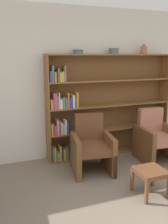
{
  "coord_description": "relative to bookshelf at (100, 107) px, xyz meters",
  "views": [
    {
      "loc": [
        -1.89,
        -1.88,
        1.9
      ],
      "look_at": [
        -0.43,
        2.0,
        0.95
      ],
      "focal_mm": 40.0,
      "sensor_mm": 36.0,
      "label": 1
    }
  ],
  "objects": [
    {
      "name": "footstool",
      "position": [
        0.05,
        -1.61,
        -0.62
      ],
      "size": [
        0.39,
        0.39,
        0.37
      ],
      "color": "brown",
      "rests_on": "ground"
    },
    {
      "name": "bookshelf",
      "position": [
        0.0,
        0.0,
        0.0
      ],
      "size": [
        2.48,
        0.3,
        1.92
      ],
      "color": "brown",
      "rests_on": "ground"
    },
    {
      "name": "wall_back",
      "position": [
        -0.02,
        0.16,
        0.45
      ],
      "size": [
        12.0,
        0.06,
        2.75
      ],
      "color": "silver",
      "rests_on": "ground"
    },
    {
      "name": "bowl_terracotta",
      "position": [
        0.25,
        -0.03,
        1.05
      ],
      "size": [
        0.2,
        0.2,
        0.1
      ],
      "color": "slate",
      "rests_on": "bookshelf"
    },
    {
      "name": "armchair_leather",
      "position": [
        -0.42,
        -0.62,
        -0.52
      ],
      "size": [
        0.74,
        0.77,
        0.93
      ],
      "rotation": [
        0.0,
        0.0,
        2.98
      ],
      "color": "brown",
      "rests_on": "ground"
    },
    {
      "name": "vase_tall",
      "position": [
        0.9,
        -0.03,
        1.07
      ],
      "size": [
        0.12,
        0.12,
        0.18
      ],
      "color": "#A36647",
      "rests_on": "bookshelf"
    },
    {
      "name": "armchair_cushioned",
      "position": [
        0.86,
        -0.62,
        -0.52
      ],
      "size": [
        0.68,
        0.72,
        0.93
      ],
      "rotation": [
        0.0,
        0.0,
        3.08
      ],
      "color": "brown",
      "rests_on": "ground"
    },
    {
      "name": "bowl_sage",
      "position": [
        -0.45,
        -0.03,
        1.03
      ],
      "size": [
        0.19,
        0.19,
        0.07
      ],
      "color": "slate",
      "rests_on": "bookshelf"
    }
  ]
}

